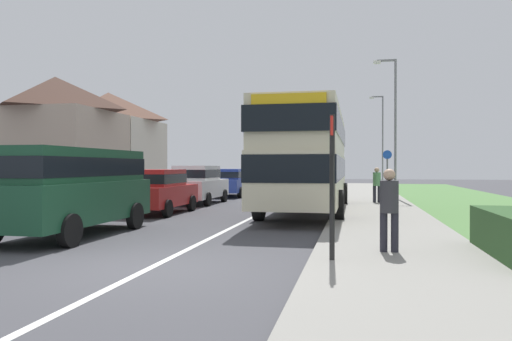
{
  "coord_description": "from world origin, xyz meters",
  "views": [
    {
      "loc": [
        3.39,
        -7.75,
        1.72
      ],
      "look_at": [
        0.66,
        5.77,
        1.6
      ],
      "focal_mm": 34.63,
      "sensor_mm": 36.0,
      "label": 1
    }
  ],
  "objects_px": {
    "pedestrian_at_stop": "(389,206)",
    "parked_van_dark_green": "(71,184)",
    "pedestrian_walking_away": "(377,183)",
    "double_decker_bus": "(307,155)",
    "parked_car_white": "(198,183)",
    "parked_car_red": "(157,189)",
    "street_lamp_mid": "(393,119)",
    "parked_car_blue": "(231,181)",
    "street_lamp_far": "(381,135)",
    "cycle_route_sign": "(387,172)",
    "bus_stop_sign": "(332,177)"
  },
  "relations": [
    {
      "from": "bus_stop_sign",
      "to": "street_lamp_mid",
      "type": "bearing_deg",
      "value": 82.52
    },
    {
      "from": "cycle_route_sign",
      "to": "double_decker_bus",
      "type": "bearing_deg",
      "value": -114.69
    },
    {
      "from": "double_decker_bus",
      "to": "pedestrian_walking_away",
      "type": "relative_size",
      "value": 6.46
    },
    {
      "from": "parked_car_red",
      "to": "parked_car_blue",
      "type": "relative_size",
      "value": 0.88
    },
    {
      "from": "parked_car_white",
      "to": "pedestrian_at_stop",
      "type": "height_order",
      "value": "parked_car_white"
    },
    {
      "from": "double_decker_bus",
      "to": "cycle_route_sign",
      "type": "bearing_deg",
      "value": 65.31
    },
    {
      "from": "double_decker_bus",
      "to": "street_lamp_far",
      "type": "relative_size",
      "value": 1.43
    },
    {
      "from": "bus_stop_sign",
      "to": "street_lamp_far",
      "type": "relative_size",
      "value": 0.34
    },
    {
      "from": "pedestrian_at_stop",
      "to": "pedestrian_walking_away",
      "type": "xyz_separation_m",
      "value": [
        0.31,
        12.96,
        0.0
      ]
    },
    {
      "from": "double_decker_bus",
      "to": "parked_car_white",
      "type": "xyz_separation_m",
      "value": [
        -5.34,
        3.35,
        -1.19
      ]
    },
    {
      "from": "parked_van_dark_green",
      "to": "street_lamp_far",
      "type": "relative_size",
      "value": 0.67
    },
    {
      "from": "bus_stop_sign",
      "to": "street_lamp_mid",
      "type": "height_order",
      "value": "street_lamp_mid"
    },
    {
      "from": "parked_car_blue",
      "to": "street_lamp_mid",
      "type": "relative_size",
      "value": 0.65
    },
    {
      "from": "pedestrian_at_stop",
      "to": "bus_stop_sign",
      "type": "bearing_deg",
      "value": -135.51
    },
    {
      "from": "pedestrian_walking_away",
      "to": "parked_car_red",
      "type": "bearing_deg",
      "value": -144.48
    },
    {
      "from": "parked_van_dark_green",
      "to": "parked_car_blue",
      "type": "relative_size",
      "value": 1.11
    },
    {
      "from": "double_decker_bus",
      "to": "parked_car_blue",
      "type": "relative_size",
      "value": 2.36
    },
    {
      "from": "pedestrian_walking_away",
      "to": "cycle_route_sign",
      "type": "distance_m",
      "value": 3.06
    },
    {
      "from": "pedestrian_at_stop",
      "to": "pedestrian_walking_away",
      "type": "height_order",
      "value": "same"
    },
    {
      "from": "parked_car_red",
      "to": "cycle_route_sign",
      "type": "height_order",
      "value": "cycle_route_sign"
    },
    {
      "from": "parked_car_blue",
      "to": "street_lamp_mid",
      "type": "bearing_deg",
      "value": -10.65
    },
    {
      "from": "parked_car_blue",
      "to": "cycle_route_sign",
      "type": "bearing_deg",
      "value": -11.82
    },
    {
      "from": "pedestrian_walking_away",
      "to": "double_decker_bus",
      "type": "bearing_deg",
      "value": -122.35
    },
    {
      "from": "parked_car_red",
      "to": "street_lamp_mid",
      "type": "bearing_deg",
      "value": 44.63
    },
    {
      "from": "parked_car_red",
      "to": "cycle_route_sign",
      "type": "bearing_deg",
      "value": 45.16
    },
    {
      "from": "parked_car_red",
      "to": "street_lamp_mid",
      "type": "height_order",
      "value": "street_lamp_mid"
    },
    {
      "from": "parked_car_white",
      "to": "parked_car_blue",
      "type": "xyz_separation_m",
      "value": [
        0.12,
        5.61,
        -0.08
      ]
    },
    {
      "from": "parked_van_dark_green",
      "to": "cycle_route_sign",
      "type": "bearing_deg",
      "value": 59.74
    },
    {
      "from": "parked_car_white",
      "to": "street_lamp_far",
      "type": "bearing_deg",
      "value": 65.87
    },
    {
      "from": "double_decker_bus",
      "to": "parked_car_red",
      "type": "relative_size",
      "value": 2.69
    },
    {
      "from": "pedestrian_at_stop",
      "to": "double_decker_bus",
      "type": "bearing_deg",
      "value": 105.1
    },
    {
      "from": "parked_van_dark_green",
      "to": "parked_car_blue",
      "type": "xyz_separation_m",
      "value": [
        -0.1,
        16.22,
        -0.41
      ]
    },
    {
      "from": "bus_stop_sign",
      "to": "cycle_route_sign",
      "type": "xyz_separation_m",
      "value": [
        1.95,
        16.91,
        -0.11
      ]
    },
    {
      "from": "pedestrian_at_stop",
      "to": "street_lamp_far",
      "type": "bearing_deg",
      "value": 87.39
    },
    {
      "from": "street_lamp_far",
      "to": "pedestrian_at_stop",
      "type": "bearing_deg",
      "value": -92.61
    },
    {
      "from": "parked_car_white",
      "to": "bus_stop_sign",
      "type": "distance_m",
      "value": 14.7
    },
    {
      "from": "double_decker_bus",
      "to": "cycle_route_sign",
      "type": "xyz_separation_m",
      "value": [
        3.3,
        7.17,
        -0.71
      ]
    },
    {
      "from": "parked_car_red",
      "to": "parked_car_white",
      "type": "xyz_separation_m",
      "value": [
        -0.04,
        4.81,
        0.07
      ]
    },
    {
      "from": "pedestrian_at_stop",
      "to": "street_lamp_mid",
      "type": "height_order",
      "value": "street_lamp_mid"
    },
    {
      "from": "bus_stop_sign",
      "to": "pedestrian_at_stop",
      "type": "bearing_deg",
      "value": 44.49
    },
    {
      "from": "parked_car_blue",
      "to": "pedestrian_walking_away",
      "type": "bearing_deg",
      "value": -30.98
    },
    {
      "from": "parked_van_dark_green",
      "to": "pedestrian_at_stop",
      "type": "xyz_separation_m",
      "value": [
        7.48,
        -1.48,
        -0.3
      ]
    },
    {
      "from": "parked_car_white",
      "to": "pedestrian_walking_away",
      "type": "height_order",
      "value": "parked_car_white"
    },
    {
      "from": "bus_stop_sign",
      "to": "pedestrian_walking_away",
      "type": "bearing_deg",
      "value": 84.59
    },
    {
      "from": "parked_car_white",
      "to": "pedestrian_walking_away",
      "type": "xyz_separation_m",
      "value": [
        8.01,
        0.87,
        0.02
      ]
    },
    {
      "from": "parked_car_red",
      "to": "pedestrian_at_stop",
      "type": "xyz_separation_m",
      "value": [
        7.65,
        -7.28,
        0.09
      ]
    },
    {
      "from": "pedestrian_walking_away",
      "to": "street_lamp_mid",
      "type": "distance_m",
      "value": 4.47
    },
    {
      "from": "parked_van_dark_green",
      "to": "pedestrian_walking_away",
      "type": "bearing_deg",
      "value": 55.82
    },
    {
      "from": "pedestrian_at_stop",
      "to": "parked_van_dark_green",
      "type": "bearing_deg",
      "value": 168.81
    },
    {
      "from": "parked_van_dark_green",
      "to": "parked_car_red",
      "type": "distance_m",
      "value": 5.81
    }
  ]
}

